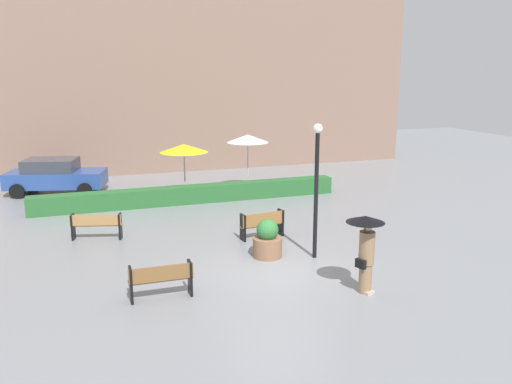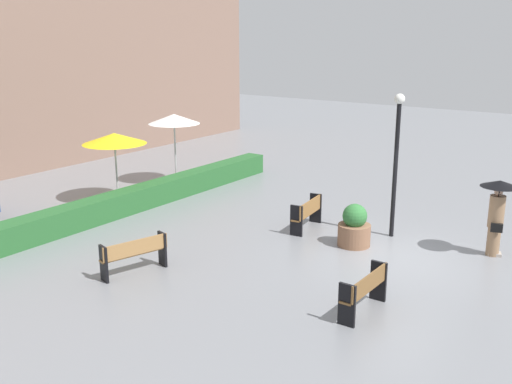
% 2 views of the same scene
% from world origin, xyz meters
% --- Properties ---
extents(ground_plane, '(60.00, 60.00, 0.00)m').
position_xyz_m(ground_plane, '(0.00, 0.00, 0.00)').
color(ground_plane, gray).
extents(bench_mid_center, '(1.53, 0.54, 0.88)m').
position_xyz_m(bench_mid_center, '(0.61, 2.96, 0.51)').
color(bench_mid_center, olive).
rests_on(bench_mid_center, ground).
extents(bench_far_left, '(1.65, 0.74, 0.85)m').
position_xyz_m(bench_far_left, '(-4.53, 4.58, 0.52)').
color(bench_far_left, '#9E7242').
rests_on(bench_far_left, ground).
extents(bench_near_left, '(1.53, 0.38, 0.86)m').
position_xyz_m(bench_near_left, '(-3.27, -0.66, 0.51)').
color(bench_near_left, brown).
rests_on(bench_near_left, ground).
extents(pedestrian_with_umbrella, '(0.94, 0.94, 1.98)m').
position_xyz_m(pedestrian_with_umbrella, '(1.50, -1.95, 1.27)').
color(pedestrian_with_umbrella, '#8C6B4C').
rests_on(pedestrian_with_umbrella, ground).
extents(planter_pot, '(0.86, 0.86, 1.14)m').
position_xyz_m(planter_pot, '(0.15, 1.26, 0.49)').
color(planter_pot, brown).
rests_on(planter_pot, ground).
extents(lamp_post, '(0.28, 0.28, 3.93)m').
position_xyz_m(lamp_post, '(1.44, 0.74, 2.41)').
color(lamp_post, black).
rests_on(lamp_post, ground).
extents(patio_umbrella_yellow, '(2.07, 2.07, 2.32)m').
position_xyz_m(patio_umbrella_yellow, '(-0.62, 9.52, 2.14)').
color(patio_umbrella_yellow, silver).
rests_on(patio_umbrella_yellow, ground).
extents(patio_umbrella_white, '(1.87, 1.87, 2.61)m').
position_xyz_m(patio_umbrella_white, '(2.29, 9.59, 2.43)').
color(patio_umbrella_white, silver).
rests_on(patio_umbrella_white, ground).
extents(hedge_strip, '(12.69, 0.70, 0.72)m').
position_xyz_m(hedge_strip, '(-0.60, 8.40, 0.36)').
color(hedge_strip, '#28602D').
rests_on(hedge_strip, ground).
extents(building_facade, '(28.00, 1.20, 9.78)m').
position_xyz_m(building_facade, '(0.00, 16.00, 4.89)').
color(building_facade, '#846656').
rests_on(building_facade, ground).
extents(parked_car, '(4.51, 2.80, 1.57)m').
position_xyz_m(parked_car, '(-5.97, 12.09, 0.82)').
color(parked_car, '#28478C').
rests_on(parked_car, ground).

